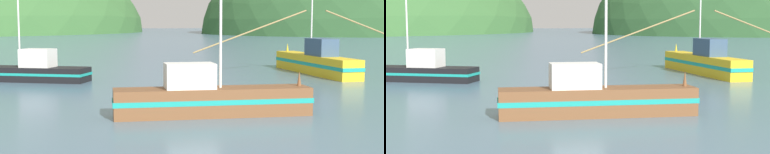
% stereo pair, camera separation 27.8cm
% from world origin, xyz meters
% --- Properties ---
extents(hill_far_center, '(124.86, 99.89, 71.81)m').
position_xyz_m(hill_far_center, '(90.90, 163.21, 0.00)').
color(hill_far_center, '#2D562D').
rests_on(hill_far_center, ground).
extents(fishing_boat_yellow, '(19.93, 12.12, 6.93)m').
position_xyz_m(fishing_boat_yellow, '(12.30, 34.86, 0.97)').
color(fishing_boat_yellow, gold).
rests_on(fishing_boat_yellow, ground).
extents(fishing_boat_black, '(9.94, 5.49, 7.41)m').
position_xyz_m(fishing_boat_black, '(-9.90, 33.52, 0.69)').
color(fishing_boat_black, black).
rests_on(fishing_boat_black, ground).
extents(fishing_boat_brown, '(8.81, 1.68, 6.15)m').
position_xyz_m(fishing_boat_brown, '(0.19, 17.99, 0.80)').
color(fishing_boat_brown, brown).
rests_on(fishing_boat_brown, ground).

